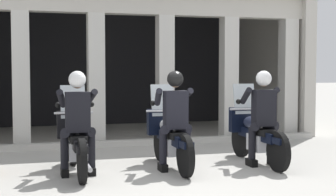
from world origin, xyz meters
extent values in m
plane|color=#A8A59E|center=(0.00, 3.00, 0.00)|extent=(80.00, 80.00, 0.00)
cube|color=black|center=(-0.03, 7.12, 1.62)|extent=(8.71, 0.24, 3.23)
cube|color=#BCB7AD|center=(-0.03, 3.32, 3.01)|extent=(8.71, 0.36, 0.44)
cube|color=#BCB7AD|center=(-0.03, 5.14, 3.31)|extent=(8.71, 4.35, 0.16)
cube|color=#BCB7AD|center=(4.22, 5.14, 1.62)|extent=(0.30, 4.35, 3.23)
cube|color=beige|center=(-2.35, 3.32, 1.40)|extent=(0.35, 0.36, 2.79)
cube|color=beige|center=(-0.80, 3.32, 1.40)|extent=(0.35, 0.36, 2.79)
cube|color=beige|center=(0.74, 3.32, 1.40)|extent=(0.35, 0.36, 2.79)
cube|color=beige|center=(2.28, 3.32, 1.40)|extent=(0.35, 0.36, 2.79)
cube|color=beige|center=(3.82, 3.32, 1.40)|extent=(0.35, 0.36, 2.79)
cube|color=#B7B5AD|center=(-0.03, 2.82, 0.06)|extent=(8.31, 0.24, 0.12)
cylinder|color=black|center=(-1.52, 1.03, 0.32)|extent=(0.09, 0.64, 0.64)
cylinder|color=black|center=(-1.52, -0.37, 0.32)|extent=(0.09, 0.64, 0.64)
cube|color=black|center=(-1.52, 1.03, 0.53)|extent=(0.14, 0.44, 0.08)
cube|color=silver|center=(-1.52, 0.28, 0.37)|extent=(0.28, 0.44, 0.28)
cube|color=black|center=(-1.52, 0.33, 0.50)|extent=(0.18, 1.24, 0.16)
ellipsoid|color=#1E2338|center=(-1.52, 0.55, 0.68)|extent=(0.26, 0.48, 0.22)
cube|color=black|center=(-1.52, 0.15, 0.57)|extent=(0.24, 0.52, 0.10)
cube|color=black|center=(-1.52, -0.31, 0.50)|extent=(0.16, 0.48, 0.10)
cylinder|color=silver|center=(-1.52, 0.97, 0.56)|extent=(0.05, 0.24, 0.53)
cube|color=black|center=(-1.52, 0.91, 0.70)|extent=(0.52, 0.16, 0.44)
sphere|color=silver|center=(-1.52, 1.01, 0.72)|extent=(0.18, 0.18, 0.18)
cube|color=silver|center=(-1.52, 0.89, 1.07)|extent=(0.40, 0.14, 0.54)
cylinder|color=silver|center=(-1.52, 0.81, 0.90)|extent=(0.62, 0.04, 0.04)
cylinder|color=silver|center=(-1.40, -0.07, 0.18)|extent=(0.07, 0.55, 0.07)
cube|color=black|center=(-1.52, 0.13, 0.97)|extent=(0.36, 0.22, 0.60)
cube|color=black|center=(-1.52, 0.25, 0.99)|extent=(0.05, 0.02, 0.32)
sphere|color=tan|center=(-1.52, 0.15, 1.43)|extent=(0.21, 0.21, 0.21)
sphere|color=silver|center=(-1.52, 0.15, 1.46)|extent=(0.26, 0.26, 0.26)
cylinder|color=black|center=(-1.38, 0.15, 0.66)|extent=(0.26, 0.29, 0.17)
cylinder|color=black|center=(-1.32, 0.15, 0.39)|extent=(0.12, 0.12, 0.53)
cube|color=black|center=(-1.32, 0.16, 0.06)|extent=(0.11, 0.26, 0.12)
cylinder|color=black|center=(-1.66, 0.15, 0.66)|extent=(0.26, 0.29, 0.17)
cylinder|color=black|center=(-1.72, 0.15, 0.39)|extent=(0.12, 0.12, 0.53)
cube|color=black|center=(-1.72, 0.16, 0.06)|extent=(0.11, 0.26, 0.12)
cylinder|color=black|center=(-1.30, 0.36, 1.16)|extent=(0.19, 0.48, 0.31)
sphere|color=black|center=(-1.26, 0.57, 1.05)|extent=(0.09, 0.09, 0.09)
cylinder|color=black|center=(-1.74, 0.36, 1.16)|extent=(0.19, 0.48, 0.31)
sphere|color=black|center=(-1.78, 0.57, 1.05)|extent=(0.09, 0.09, 0.09)
cylinder|color=black|center=(0.00, 1.00, 0.32)|extent=(0.09, 0.64, 0.64)
cylinder|color=black|center=(0.00, -0.40, 0.32)|extent=(0.09, 0.64, 0.64)
cube|color=black|center=(0.00, 1.00, 0.53)|extent=(0.14, 0.44, 0.08)
cube|color=silver|center=(0.00, 0.25, 0.37)|extent=(0.28, 0.44, 0.28)
cube|color=black|center=(0.00, 0.30, 0.50)|extent=(0.18, 1.24, 0.16)
ellipsoid|color=#B2B2B7|center=(0.00, 0.52, 0.68)|extent=(0.26, 0.48, 0.22)
cube|color=black|center=(0.00, 0.12, 0.57)|extent=(0.24, 0.52, 0.10)
cube|color=black|center=(0.00, -0.34, 0.50)|extent=(0.16, 0.48, 0.10)
cylinder|color=silver|center=(0.00, 0.94, 0.56)|extent=(0.05, 0.24, 0.53)
cube|color=black|center=(0.00, 0.88, 0.70)|extent=(0.52, 0.16, 0.44)
sphere|color=silver|center=(0.00, 0.98, 0.72)|extent=(0.18, 0.18, 0.18)
cube|color=silver|center=(0.00, 0.86, 1.07)|extent=(0.40, 0.14, 0.54)
cylinder|color=silver|center=(0.00, 0.78, 0.90)|extent=(0.62, 0.04, 0.04)
cylinder|color=silver|center=(0.12, -0.10, 0.18)|extent=(0.07, 0.55, 0.07)
cube|color=black|center=(0.00, 0.10, 0.97)|extent=(0.36, 0.22, 0.60)
cube|color=#14193F|center=(0.00, 0.22, 0.99)|extent=(0.05, 0.02, 0.32)
sphere|color=tan|center=(0.00, 0.12, 1.43)|extent=(0.21, 0.21, 0.21)
sphere|color=black|center=(0.00, 0.12, 1.46)|extent=(0.26, 0.26, 0.26)
cylinder|color=black|center=(0.14, 0.12, 0.66)|extent=(0.26, 0.29, 0.17)
cylinder|color=black|center=(0.20, 0.12, 0.39)|extent=(0.12, 0.12, 0.53)
cube|color=black|center=(0.20, 0.13, 0.06)|extent=(0.11, 0.26, 0.12)
cylinder|color=black|center=(-0.14, 0.12, 0.66)|extent=(0.26, 0.29, 0.17)
cylinder|color=black|center=(-0.20, 0.12, 0.39)|extent=(0.12, 0.12, 0.53)
cube|color=black|center=(-0.20, 0.13, 0.06)|extent=(0.11, 0.26, 0.12)
cylinder|color=black|center=(0.22, 0.33, 1.16)|extent=(0.19, 0.48, 0.31)
sphere|color=black|center=(0.26, 0.54, 1.05)|extent=(0.09, 0.09, 0.09)
cylinder|color=black|center=(-0.22, 0.33, 1.16)|extent=(0.19, 0.48, 0.31)
sphere|color=black|center=(-0.26, 0.54, 1.05)|extent=(0.09, 0.09, 0.09)
cylinder|color=black|center=(1.52, 0.97, 0.32)|extent=(0.09, 0.64, 0.64)
cylinder|color=black|center=(1.52, -0.43, 0.32)|extent=(0.09, 0.64, 0.64)
cube|color=black|center=(1.52, 0.97, 0.53)|extent=(0.14, 0.44, 0.08)
cube|color=silver|center=(1.52, 0.22, 0.37)|extent=(0.28, 0.44, 0.28)
cube|color=black|center=(1.52, 0.27, 0.50)|extent=(0.18, 1.24, 0.16)
ellipsoid|color=#1E2338|center=(1.52, 0.49, 0.68)|extent=(0.26, 0.48, 0.22)
cube|color=black|center=(1.52, 0.09, 0.57)|extent=(0.24, 0.52, 0.10)
cube|color=black|center=(1.52, -0.37, 0.50)|extent=(0.16, 0.48, 0.10)
cylinder|color=silver|center=(1.52, 0.91, 0.56)|extent=(0.05, 0.24, 0.53)
cube|color=black|center=(1.52, 0.85, 0.70)|extent=(0.52, 0.16, 0.44)
sphere|color=silver|center=(1.52, 0.95, 0.72)|extent=(0.18, 0.18, 0.18)
cube|color=silver|center=(1.52, 0.83, 1.07)|extent=(0.40, 0.14, 0.54)
cylinder|color=silver|center=(1.52, 0.75, 0.90)|extent=(0.62, 0.04, 0.04)
cylinder|color=silver|center=(1.64, -0.13, 0.18)|extent=(0.07, 0.55, 0.07)
cube|color=black|center=(1.52, 0.07, 0.97)|extent=(0.36, 0.22, 0.60)
cube|color=black|center=(1.52, 0.19, 0.99)|extent=(0.05, 0.02, 0.32)
sphere|color=tan|center=(1.52, 0.09, 1.43)|extent=(0.21, 0.21, 0.21)
sphere|color=silver|center=(1.52, 0.09, 1.46)|extent=(0.26, 0.26, 0.26)
cylinder|color=black|center=(1.66, 0.09, 0.66)|extent=(0.26, 0.29, 0.17)
cylinder|color=black|center=(1.72, 0.09, 0.39)|extent=(0.12, 0.12, 0.53)
cube|color=black|center=(1.72, 0.10, 0.06)|extent=(0.11, 0.26, 0.12)
cylinder|color=black|center=(1.38, 0.09, 0.66)|extent=(0.26, 0.29, 0.17)
cylinder|color=black|center=(1.32, 0.09, 0.39)|extent=(0.12, 0.12, 0.53)
cube|color=black|center=(1.32, 0.10, 0.06)|extent=(0.11, 0.26, 0.12)
cylinder|color=black|center=(1.74, 0.30, 1.16)|extent=(0.19, 0.48, 0.31)
sphere|color=black|center=(1.78, 0.51, 1.05)|extent=(0.09, 0.09, 0.09)
cylinder|color=black|center=(1.30, 0.30, 1.16)|extent=(0.19, 0.48, 0.31)
sphere|color=black|center=(1.26, 0.51, 1.05)|extent=(0.09, 0.09, 0.09)
camera|label=1|loc=(-2.28, -7.32, 1.61)|focal=52.92mm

